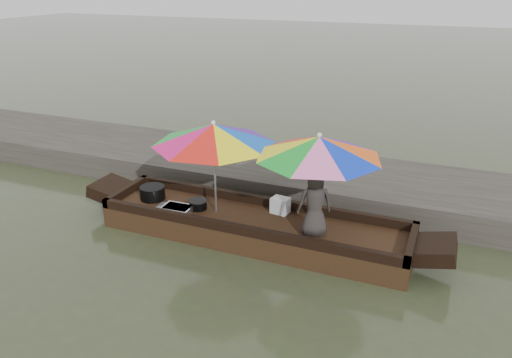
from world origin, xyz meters
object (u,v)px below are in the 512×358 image
at_px(supply_bag, 280,205).
at_px(vendor, 315,203).
at_px(charcoal_grill, 198,205).
at_px(boat_hull, 254,228).
at_px(tray_crayfish, 177,209).
at_px(cooking_pot, 153,193).
at_px(umbrella_stern, 317,183).
at_px(umbrella_bow, 215,168).
at_px(tray_scallop, 171,209).

distance_m(supply_bag, vendor, 0.97).
bearing_deg(charcoal_grill, vendor, -3.83).
relative_size(boat_hull, tray_crayfish, 10.18).
bearing_deg(boat_hull, charcoal_grill, -179.44).
bearing_deg(charcoal_grill, cooking_pot, 176.86).
bearing_deg(umbrella_stern, boat_hull, 180.00).
bearing_deg(charcoal_grill, umbrella_bow, 1.68).
relative_size(charcoal_grill, umbrella_stern, 0.16).
bearing_deg(umbrella_stern, umbrella_bow, 180.00).
relative_size(tray_scallop, charcoal_grill, 1.67).
bearing_deg(vendor, boat_hull, -36.95).
height_order(cooking_pot, charcoal_grill, cooking_pot).
relative_size(charcoal_grill, vendor, 0.28).
distance_m(supply_bag, umbrella_stern, 1.02).
distance_m(boat_hull, cooking_pot, 1.95).
xyz_separation_m(tray_scallop, umbrella_stern, (2.40, 0.26, 0.74)).
bearing_deg(supply_bag, vendor, -35.84).
bearing_deg(vendor, tray_scallop, -26.15).
bearing_deg(tray_scallop, vendor, 2.77).
bearing_deg(tray_crayfish, supply_bag, 21.11).
height_order(cooking_pot, tray_crayfish, cooking_pot).
relative_size(tray_scallop, supply_bag, 1.75).
xyz_separation_m(boat_hull, tray_crayfish, (-1.27, -0.24, 0.22)).
height_order(boat_hull, umbrella_bow, umbrella_bow).
xyz_separation_m(cooking_pot, tray_crayfish, (0.66, -0.28, -0.07)).
bearing_deg(tray_crayfish, umbrella_bow, 21.94).
bearing_deg(cooking_pot, tray_scallop, -29.15).
bearing_deg(umbrella_stern, tray_crayfish, -174.00).
relative_size(cooking_pot, tray_crayfish, 0.88).
xyz_separation_m(tray_crayfish, charcoal_grill, (0.26, 0.23, 0.02)).
relative_size(tray_crayfish, supply_bag, 1.75).
bearing_deg(tray_crayfish, umbrella_stern, 6.00).
distance_m(supply_bag, umbrella_bow, 1.24).
height_order(tray_scallop, umbrella_bow, umbrella_bow).
height_order(boat_hull, umbrella_stern, umbrella_stern).
xyz_separation_m(tray_crayfish, tray_scallop, (-0.11, -0.02, -0.01)).
bearing_deg(tray_crayfish, charcoal_grill, 41.08).
xyz_separation_m(boat_hull, umbrella_bow, (-0.67, 0.00, 0.95)).
distance_m(boat_hull, umbrella_stern, 1.39).
bearing_deg(tray_crayfish, cooking_pot, 156.94).
distance_m(boat_hull, supply_bag, 0.58).
bearing_deg(charcoal_grill, boat_hull, 0.56).
bearing_deg(boat_hull, umbrella_bow, 180.00).
bearing_deg(vendor, tray_crayfish, -26.59).
xyz_separation_m(vendor, umbrella_bow, (-1.71, 0.15, 0.25)).
xyz_separation_m(tray_scallop, charcoal_grill, (0.38, 0.25, 0.04)).
distance_m(charcoal_grill, supply_bag, 1.38).
xyz_separation_m(charcoal_grill, umbrella_stern, (2.02, 0.01, 0.71)).
distance_m(tray_crayfish, umbrella_stern, 2.41).
height_order(boat_hull, vendor, vendor).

